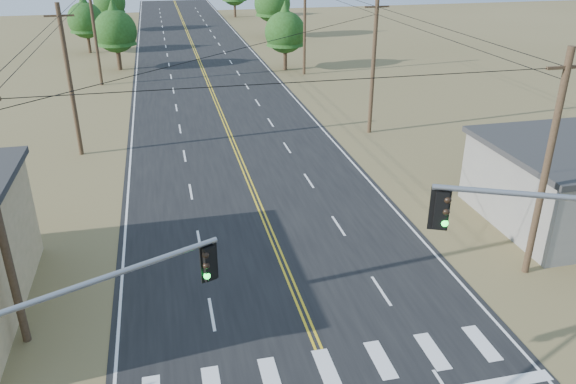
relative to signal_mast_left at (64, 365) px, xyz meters
name	(u,v)px	position (x,y,z in m)	size (l,w,h in m)	color
road	(237,152)	(7.57, 25.27, -4.57)	(15.00, 200.00, 0.02)	black
utility_pole_left_mid	(70,81)	(-2.93, 27.27, 0.53)	(1.80, 0.30, 10.00)	#4C3826
utility_pole_left_far	(95,33)	(-2.93, 47.27, 0.53)	(1.80, 0.30, 10.00)	#4C3826
utility_pole_right_near	(547,166)	(18.07, 7.27, 0.53)	(1.80, 0.30, 10.00)	#4C3826
utility_pole_right_mid	(373,65)	(18.07, 27.27, 0.53)	(1.80, 0.30, 10.00)	#4C3826
utility_pole_right_far	(305,25)	(18.07, 47.27, 0.53)	(1.80, 0.30, 10.00)	#4C3826
signal_mast_left	(64,365)	(0.00, 0.00, 0.00)	(5.66, 2.64, 6.71)	gray
tree_left_near	(115,27)	(-1.43, 54.04, 0.07)	(4.57, 4.57, 7.62)	#3F2D1E
tree_left_mid	(85,17)	(-5.55, 64.97, -0.12)	(4.38, 4.38, 7.30)	#3F2D1E
tree_right_near	(285,28)	(16.57, 49.92, -0.05)	(4.45, 4.45, 7.41)	#3F2D1E
tree_right_mid	(272,0)	(19.46, 71.19, 0.67)	(5.15, 5.15, 8.59)	#3F2D1E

